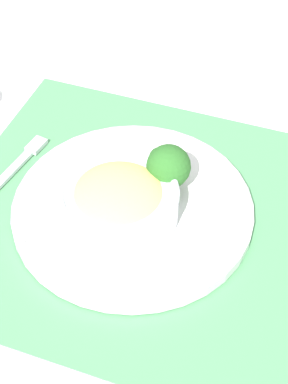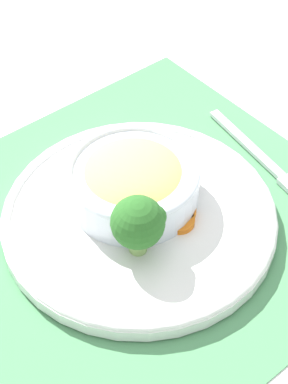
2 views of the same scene
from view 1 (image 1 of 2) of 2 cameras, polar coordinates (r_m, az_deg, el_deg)
The scene contains 9 objects.
ground_plane at distance 0.87m, azimuth -0.99°, elevation -2.07°, with size 4.00×4.00×0.00m, color white.
placemat at distance 0.87m, azimuth -1.00°, elevation -1.98°, with size 0.51×0.49×0.00m.
plate at distance 0.86m, azimuth -1.01°, elevation -1.39°, with size 0.32×0.32×0.02m.
bowl at distance 0.82m, azimuth -2.28°, elevation -0.75°, with size 0.16×0.16×0.06m.
broccoli_floret at distance 0.84m, azimuth 2.17°, elevation 2.26°, with size 0.06×0.06×0.08m.
carrot_slice_near at distance 0.88m, azimuth -1.63°, elevation 1.23°, with size 0.04×0.04×0.01m.
carrot_slice_middle at distance 0.88m, azimuth -2.56°, elevation 0.97°, with size 0.04×0.04×0.01m.
carrot_slice_far at distance 0.87m, azimuth -3.34°, elevation 0.53°, with size 0.04×0.04×0.01m.
fork at distance 0.94m, azimuth -11.49°, elevation 2.07°, with size 0.04×0.18×0.01m.
Camera 1 is at (0.23, -0.53, 0.65)m, focal length 60.00 mm.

